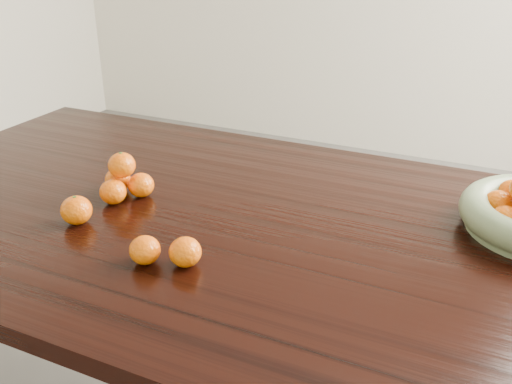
% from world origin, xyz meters
% --- Properties ---
extents(dining_table, '(2.00, 1.00, 0.75)m').
position_xyz_m(dining_table, '(0.00, 0.00, 0.66)').
color(dining_table, black).
rests_on(dining_table, ground).
extents(orange_pyramid, '(0.13, 0.12, 0.11)m').
position_xyz_m(orange_pyramid, '(-0.35, -0.02, 0.79)').
color(orange_pyramid, orange).
rests_on(orange_pyramid, dining_table).
extents(loose_orange_0, '(0.07, 0.07, 0.06)m').
position_xyz_m(loose_orange_0, '(-0.36, -0.17, 0.78)').
color(loose_orange_0, orange).
rests_on(loose_orange_0, dining_table).
extents(loose_orange_1, '(0.06, 0.06, 0.06)m').
position_xyz_m(loose_orange_1, '(-0.14, -0.24, 0.78)').
color(loose_orange_1, orange).
rests_on(loose_orange_1, dining_table).
extents(loose_orange_2, '(0.06, 0.06, 0.06)m').
position_xyz_m(loose_orange_2, '(-0.06, -0.22, 0.78)').
color(loose_orange_2, orange).
rests_on(loose_orange_2, dining_table).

